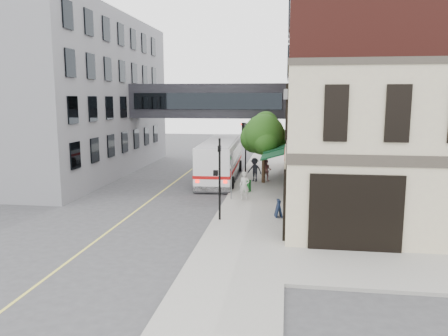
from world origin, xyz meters
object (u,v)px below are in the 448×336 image
(pedestrian_b, at_px, (266,170))
(newspaper_box, at_px, (247,186))
(pedestrian_c, at_px, (255,170))
(pedestrian_a, at_px, (244,186))
(bus, at_px, (221,158))
(sandwich_board, at_px, (279,208))

(pedestrian_b, xyz_separation_m, newspaper_box, (-1.16, -4.28, -0.45))
(pedestrian_b, distance_m, pedestrian_c, 0.99)
(pedestrian_a, bearing_deg, pedestrian_c, 90.35)
(pedestrian_b, relative_size, newspaper_box, 2.08)
(pedestrian_a, bearing_deg, bus, 111.47)
(bus, distance_m, newspaper_box, 6.08)
(bus, distance_m, pedestrian_a, 8.32)
(pedestrian_a, bearing_deg, pedestrian_b, 82.74)
(pedestrian_a, distance_m, newspaper_box, 2.56)
(newspaper_box, distance_m, sandwich_board, 6.90)
(pedestrian_a, bearing_deg, sandwich_board, -57.71)
(pedestrian_a, relative_size, pedestrian_b, 1.06)
(pedestrian_a, relative_size, newspaper_box, 2.20)
(pedestrian_b, height_order, sandwich_board, pedestrian_b)
(pedestrian_c, height_order, newspaper_box, pedestrian_c)
(pedestrian_a, distance_m, sandwich_board, 4.62)
(bus, xyz_separation_m, sandwich_board, (5.07, -11.79, -1.17))
(bus, height_order, newspaper_box, bus)
(bus, distance_m, pedestrian_c, 3.33)
(sandwich_board, bearing_deg, pedestrian_b, 84.81)
(bus, distance_m, pedestrian_b, 4.08)
(newspaper_box, xyz_separation_m, sandwich_board, (2.36, -6.49, 0.08))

